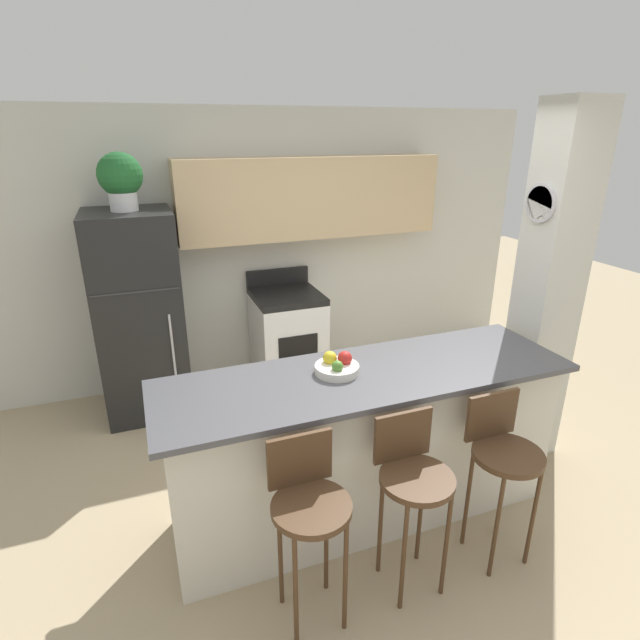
{
  "coord_description": "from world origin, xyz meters",
  "views": [
    {
      "loc": [
        -1.19,
        -2.36,
        2.35
      ],
      "look_at": [
        0.0,
        0.79,
        1.06
      ],
      "focal_mm": 28.0,
      "sensor_mm": 36.0,
      "label": 1
    }
  ],
  "objects": [
    {
      "name": "ground_plane",
      "position": [
        0.0,
        0.0,
        0.0
      ],
      "size": [
        14.0,
        14.0,
        0.0
      ],
      "primitive_type": "plane",
      "color": "tan"
    },
    {
      "name": "wall_back",
      "position": [
        0.16,
        2.22,
        1.47
      ],
      "size": [
        5.6,
        0.38,
        2.55
      ],
      "color": "silver",
      "rests_on": "ground_plane"
    },
    {
      "name": "pillar_right",
      "position": [
        1.5,
        0.2,
        1.28
      ],
      "size": [
        0.38,
        0.32,
        2.55
      ],
      "color": "silver",
      "rests_on": "ground_plane"
    },
    {
      "name": "counter_bar",
      "position": [
        0.0,
        0.0,
        0.51
      ],
      "size": [
        2.5,
        0.75,
        1.01
      ],
      "color": "silver",
      "rests_on": "ground_plane"
    },
    {
      "name": "refrigerator",
      "position": [
        -1.23,
        1.88,
        0.88
      ],
      "size": [
        0.69,
        0.73,
        1.75
      ],
      "color": "black",
      "rests_on": "ground_plane"
    },
    {
      "name": "stove_range",
      "position": [
        0.09,
        1.93,
        0.46
      ],
      "size": [
        0.62,
        0.65,
        1.07
      ],
      "color": "white",
      "rests_on": "ground_plane"
    },
    {
      "name": "bar_stool_left",
      "position": [
        -0.57,
        -0.56,
        0.67
      ],
      "size": [
        0.39,
        0.39,
        0.99
      ],
      "color": "#4C331E",
      "rests_on": "ground_plane"
    },
    {
      "name": "bar_stool_mid",
      "position": [
        0.0,
        -0.56,
        0.67
      ],
      "size": [
        0.39,
        0.39,
        0.99
      ],
      "color": "#4C331E",
      "rests_on": "ground_plane"
    },
    {
      "name": "bar_stool_right",
      "position": [
        0.57,
        -0.56,
        0.67
      ],
      "size": [
        0.39,
        0.39,
        0.99
      ],
      "color": "#4C331E",
      "rests_on": "ground_plane"
    },
    {
      "name": "potted_plant_on_fridge",
      "position": [
        -1.23,
        1.88,
        2.0
      ],
      "size": [
        0.34,
        0.34,
        0.44
      ],
      "color": "silver",
      "rests_on": "refrigerator"
    },
    {
      "name": "fruit_bowl",
      "position": [
        -0.17,
        0.07,
        1.05
      ],
      "size": [
        0.26,
        0.26,
        0.12
      ],
      "color": "silver",
      "rests_on": "counter_bar"
    }
  ]
}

